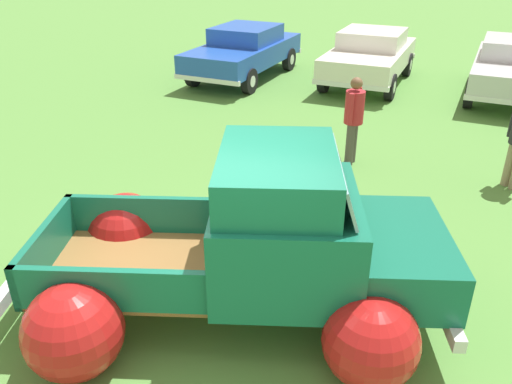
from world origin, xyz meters
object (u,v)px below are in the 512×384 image
(vintage_pickup_truck, at_px, (261,254))
(show_car_1, at_px, (370,55))
(show_car_0, at_px, (244,50))
(spectator_1, at_px, (354,116))

(vintage_pickup_truck, xyz_separation_m, show_car_1, (0.28, 10.15, 0.02))
(show_car_0, height_order, show_car_1, same)
(vintage_pickup_truck, bearing_deg, show_car_1, 75.13)
(show_car_0, xyz_separation_m, show_car_1, (3.50, 0.34, -0.00))
(spectator_1, bearing_deg, show_car_1, 103.08)
(spectator_1, bearing_deg, show_car_0, 135.64)
(vintage_pickup_truck, relative_size, show_car_0, 1.06)
(show_car_1, height_order, spectator_1, spectator_1)
(vintage_pickup_truck, xyz_separation_m, show_car_0, (-3.22, 9.81, 0.03))
(show_car_0, height_order, spectator_1, spectator_1)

